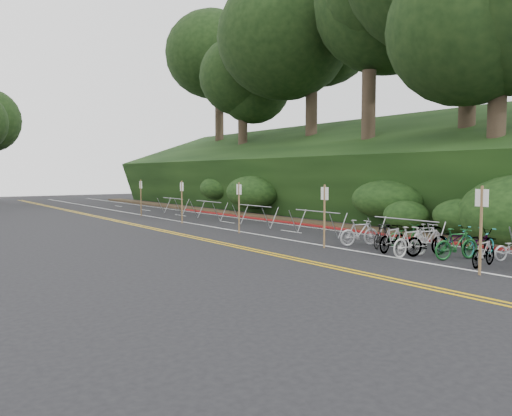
% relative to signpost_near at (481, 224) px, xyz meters
% --- Properties ---
extents(ground, '(120.00, 120.00, 0.00)m').
position_rel_signpost_near_xyz_m(ground, '(-0.57, 1.48, -1.48)').
color(ground, black).
rests_on(ground, ground).
extents(road_markings, '(7.47, 80.00, 0.01)m').
position_rel_signpost_near_xyz_m(road_markings, '(0.07, 11.58, -1.47)').
color(road_markings, gold).
rests_on(road_markings, ground).
extents(red_curb, '(0.25, 28.00, 0.10)m').
position_rel_signpost_near_xyz_m(red_curb, '(5.13, 13.48, -1.43)').
color(red_curb, maroon).
rests_on(red_curb, ground).
extents(embankment, '(14.30, 48.14, 9.11)m').
position_rel_signpost_near_xyz_m(embankment, '(12.39, 20.52, 1.09)').
color(embankment, black).
rests_on(embankment, ground).
extents(tree_cluster, '(33.05, 54.54, 19.46)m').
position_rel_signpost_near_xyz_m(tree_cluster, '(9.19, 23.52, 10.64)').
color(tree_cluster, '#2D2319').
rests_on(tree_cluster, ground).
extents(bike_racks_rest, '(1.14, 23.00, 1.17)m').
position_rel_signpost_near_xyz_m(bike_racks_rest, '(2.43, 14.48, -0.62)').
color(bike_racks_rest, gray).
rests_on(bike_racks_rest, ground).
extents(signpost_near, '(0.08, 0.40, 2.59)m').
position_rel_signpost_near_xyz_m(signpost_near, '(0.00, 0.00, 0.00)').
color(signpost_near, brown).
rests_on(signpost_near, ground).
extents(signposts_rest, '(0.08, 18.40, 2.50)m').
position_rel_signpost_near_xyz_m(signposts_rest, '(0.03, 15.48, -0.05)').
color(signposts_rest, brown).
rests_on(signposts_rest, ground).
extents(bike_front, '(0.56, 1.83, 1.09)m').
position_rel_signpost_near_xyz_m(bike_front, '(1.01, 3.15, -0.93)').
color(bike_front, beige).
rests_on(bike_front, ground).
extents(bike_valet, '(3.15, 9.61, 1.09)m').
position_rel_signpost_near_xyz_m(bike_valet, '(2.48, 2.04, -0.99)').
color(bike_valet, slate).
rests_on(bike_valet, ground).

